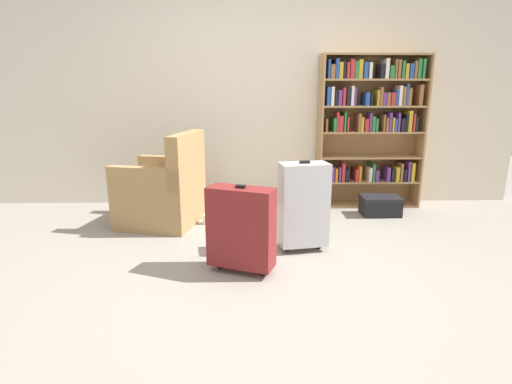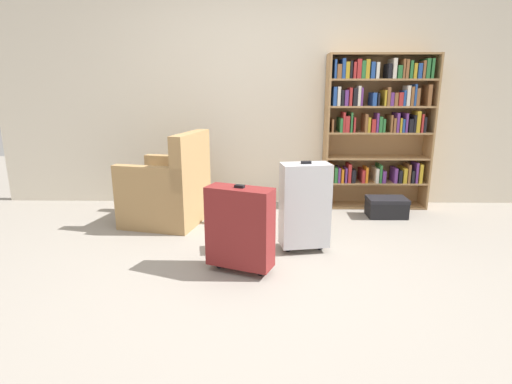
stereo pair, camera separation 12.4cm
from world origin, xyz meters
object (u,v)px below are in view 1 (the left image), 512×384
Objects in this scene: suitcase_dark_red at (241,227)px; suitcase_silver at (303,205)px; armchair at (164,192)px; mug at (207,219)px; bookshelf at (370,123)px; storage_box at (380,205)px.

suitcase_silver is (0.50, 0.40, 0.05)m from suitcase_dark_red.
mug is at bearing -5.13° from armchair.
armchair is at bearing 174.87° from mug.
bookshelf reaches higher than armchair.
bookshelf is 0.91m from storage_box.
suitcase_silver is at bearing 38.78° from suitcase_dark_red.
bookshelf is at bearing 15.56° from armchair.
armchair is 1.35m from suitcase_dark_red.
mug is 0.30× the size of storage_box.
suitcase_silver is (-0.95, -0.93, 0.28)m from storage_box.
mug is at bearing 141.64° from suitcase_silver.
suitcase_dark_red is at bearing -129.24° from bookshelf.
armchair reaches higher than mug.
suitcase_silver is at bearing -124.45° from bookshelf.
bookshelf is at bearing 50.76° from suitcase_dark_red.
mug is (0.42, -0.04, -0.27)m from armchair.
mug is at bearing -172.07° from storage_box.
mug is 0.18× the size of suitcase_dark_red.
bookshelf is at bearing 55.55° from suitcase_silver.
mug is 0.16× the size of suitcase_silver.
suitcase_dark_red is at bearing -55.45° from armchair.
bookshelf is at bearing 96.96° from storage_box.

